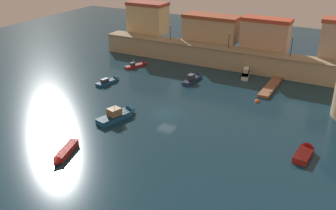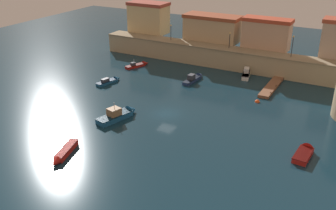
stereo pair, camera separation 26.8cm
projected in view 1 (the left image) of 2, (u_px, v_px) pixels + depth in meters
The scene contains 15 objects.
ground_plane at pixel (166, 114), 57.98m from camera, with size 138.81×138.81×0.00m, color #112D3D.
quay_wall at pixel (226, 57), 77.27m from camera, with size 55.16×4.08×3.99m.
old_town_backdrop at pixel (239, 29), 78.13m from camera, with size 53.39×5.14×7.18m.
pier_dock at pixel (271, 87), 67.44m from camera, with size 1.82×10.50×0.70m.
quay_lamp_0 at pixel (170, 30), 81.06m from camera, with size 0.32×0.32×3.31m.
quay_lamp_1 at pixel (229, 37), 75.43m from camera, with size 0.32×0.32×3.16m.
quay_lamp_2 at pixel (292, 43), 70.04m from camera, with size 0.32×0.32×3.90m.
moored_boat_0 at pixel (138, 65), 78.41m from camera, with size 3.21×5.42×2.11m.
moored_boat_1 at pixel (119, 114), 56.40m from camera, with size 3.54×7.12×3.20m.
moored_boat_2 at pixel (246, 73), 73.10m from camera, with size 2.50×5.95×1.86m.
moored_boat_3 at pixel (305, 152), 47.17m from camera, with size 1.98×5.00×1.56m.
moored_boat_4 at pixel (109, 81), 69.75m from camera, with size 2.34×5.35×1.37m.
moored_boat_5 at pixel (194, 78), 70.97m from camera, with size 1.69×6.46×1.76m.
moored_boat_6 at pixel (64, 153), 46.75m from camera, with size 2.72×6.00×1.06m.
mooring_buoy_0 at pixel (257, 102), 62.00m from camera, with size 0.79×0.79×0.79m, color #EA4C19.
Camera 1 is at (25.11, -46.00, 24.84)m, focal length 41.31 mm.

